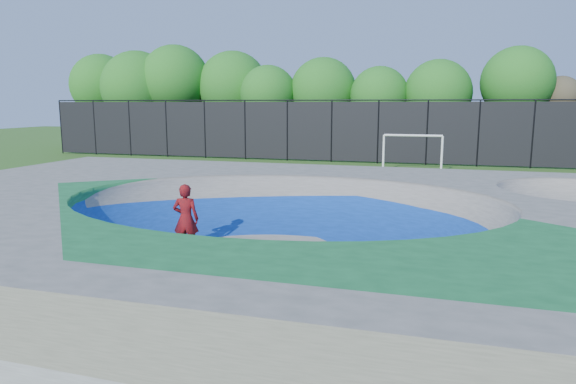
% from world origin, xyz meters
% --- Properties ---
extents(ground, '(120.00, 120.00, 0.00)m').
position_xyz_m(ground, '(0.00, 0.00, 0.00)').
color(ground, '#2A5517').
rests_on(ground, ground).
extents(skate_deck, '(22.00, 14.00, 1.50)m').
position_xyz_m(skate_deck, '(0.00, 0.00, 0.75)').
color(skate_deck, gray).
rests_on(skate_deck, ground).
extents(skater, '(0.73, 0.55, 1.80)m').
position_xyz_m(skater, '(-2.42, -0.48, 0.90)').
color(skater, red).
rests_on(skater, ground).
extents(skateboard, '(0.81, 0.47, 0.05)m').
position_xyz_m(skateboard, '(-2.42, -0.48, 0.03)').
color(skateboard, black).
rests_on(skateboard, ground).
extents(soccer_goal, '(3.23, 0.12, 2.13)m').
position_xyz_m(soccer_goal, '(2.35, 16.82, 1.48)').
color(soccer_goal, white).
rests_on(soccer_goal, ground).
extents(fence, '(48.09, 0.09, 4.04)m').
position_xyz_m(fence, '(0.00, 21.00, 2.10)').
color(fence, black).
rests_on(fence, ground).
extents(treeline, '(52.74, 7.26, 8.35)m').
position_xyz_m(treeline, '(-4.40, 25.81, 4.96)').
color(treeline, '#463023').
rests_on(treeline, ground).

